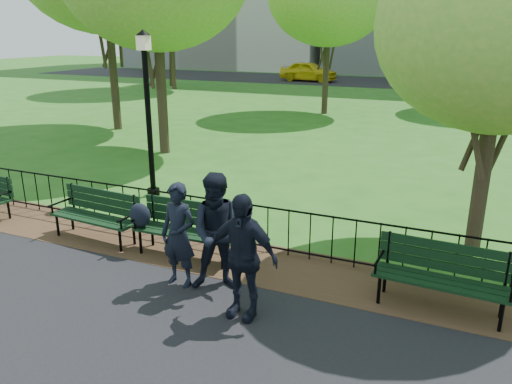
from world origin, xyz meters
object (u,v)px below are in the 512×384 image
at_px(park_bench_right_a, 443,270).
at_px(lamppost, 148,109).
at_px(tree_near_e, 504,26).
at_px(person_left, 179,235).
at_px(park_bench_main, 169,220).
at_px(taxi, 308,71).
at_px(park_bench_left_a, 97,210).
at_px(person_right, 242,256).
at_px(person_mid, 219,233).
at_px(sedan_silver, 420,74).

distance_m(park_bench_right_a, lamppost, 7.58).
xyz_separation_m(tree_near_e, person_left, (-4.26, -3.20, -3.11)).
xyz_separation_m(park_bench_main, taxi, (-7.77, 32.11, 0.13)).
bearing_deg(person_left, lamppost, 133.70).
relative_size(park_bench_left_a, person_right, 1.04).
xyz_separation_m(park_bench_main, lamppost, (-2.27, 2.73, 1.48)).
relative_size(tree_near_e, taxi, 1.25).
xyz_separation_m(person_left, taxi, (-8.55, 33.02, -0.06)).
height_order(park_bench_left_a, person_mid, person_mid).
height_order(park_bench_left_a, sedan_silver, sedan_silver).
xyz_separation_m(person_left, person_right, (1.30, -0.44, 0.07)).
bearing_deg(person_left, person_mid, 15.23).
xyz_separation_m(park_bench_main, person_mid, (1.42, -0.77, 0.29)).
xyz_separation_m(park_bench_left_a, person_right, (3.73, -1.37, 0.32)).
relative_size(park_bench_main, tree_near_e, 0.35).
distance_m(park_bench_left_a, person_left, 2.62).
bearing_deg(person_left, park_bench_main, 134.28).
relative_size(park_bench_left_a, sedan_silver, 0.42).
xyz_separation_m(lamppost, taxi, (-5.51, 29.39, -1.34)).
bearing_deg(person_mid, person_left, 168.57).
bearing_deg(person_left, tree_near_e, 40.59).
bearing_deg(park_bench_main, sedan_silver, 87.80).
bearing_deg(park_bench_right_a, taxi, 114.12).
relative_size(park_bench_main, person_mid, 1.07).
distance_m(lamppost, sedan_silver, 31.43).
distance_m(tree_near_e, person_mid, 5.61).
xyz_separation_m(park_bench_right_a, taxi, (-12.41, 32.12, 0.18)).
xyz_separation_m(lamppost, person_left, (3.04, -3.63, -1.28)).
bearing_deg(person_left, sedan_silver, 94.04).
bearing_deg(lamppost, taxi, 100.61).
bearing_deg(tree_near_e, person_mid, -139.70).
distance_m(park_bench_main, person_left, 1.21).
xyz_separation_m(tree_near_e, person_right, (-2.96, -3.63, -3.04)).
bearing_deg(park_bench_main, park_bench_left_a, 177.67).
xyz_separation_m(park_bench_left_a, lamppost, (-0.61, 2.69, 1.53)).
relative_size(tree_near_e, person_mid, 3.04).
bearing_deg(person_right, park_bench_main, 149.73).
bearing_deg(sedan_silver, park_bench_main, 158.10).
xyz_separation_m(park_bench_right_a, tree_near_e, (0.40, 2.29, 3.35)).
bearing_deg(park_bench_left_a, tree_near_e, 22.59).
bearing_deg(sedan_silver, taxi, 81.79).
relative_size(lamppost, tree_near_e, 0.69).
bearing_deg(person_left, person_right, -14.88).
xyz_separation_m(park_bench_left_a, person_left, (2.43, -0.94, 0.25)).
bearing_deg(park_bench_right_a, person_right, -149.42).
height_order(tree_near_e, taxi, tree_near_e).
distance_m(lamppost, person_mid, 5.22).
relative_size(park_bench_right_a, taxi, 0.42).
relative_size(tree_near_e, person_left, 3.41).
height_order(park_bench_main, park_bench_right_a, park_bench_main).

